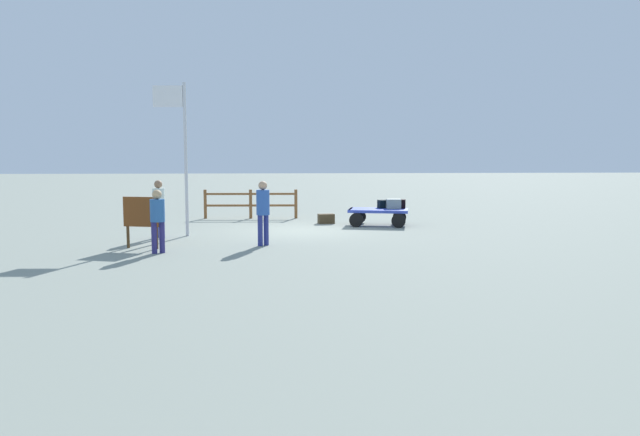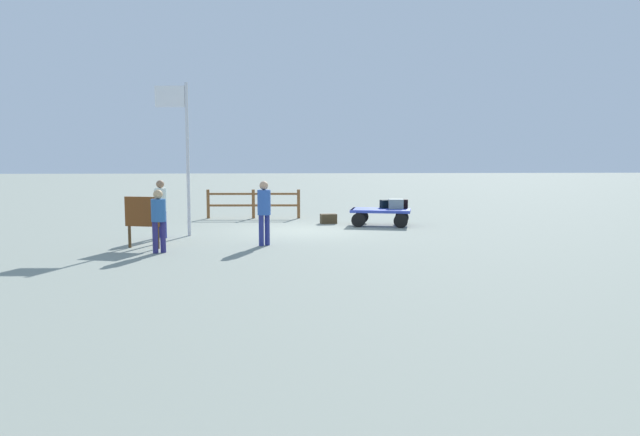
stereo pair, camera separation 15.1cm
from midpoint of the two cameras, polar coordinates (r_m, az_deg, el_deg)
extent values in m
plane|color=gray|center=(20.13, -1.99, -1.18)|extent=(120.00, 120.00, 0.00)
cube|color=#3246B7|center=(21.55, 5.33, 0.72)|extent=(2.29, 1.58, 0.10)
cube|color=#3246B7|center=(21.64, 2.71, 0.76)|extent=(0.32, 1.08, 0.10)
cylinder|color=black|center=(21.05, 3.24, -0.20)|extent=(0.50, 0.22, 0.49)
cylinder|color=black|center=(22.23, 3.54, 0.13)|extent=(0.50, 0.22, 0.49)
cylinder|color=black|center=(20.96, 7.22, -0.26)|extent=(0.50, 0.22, 0.49)
cylinder|color=black|center=(22.14, 7.31, 0.07)|extent=(0.50, 0.22, 0.49)
cube|color=gray|center=(21.72, 6.76, 1.33)|extent=(0.52, 0.38, 0.34)
cube|color=black|center=(21.93, 7.21, 1.34)|extent=(0.56, 0.41, 0.32)
cube|color=black|center=(22.02, 6.01, 1.33)|extent=(0.58, 0.42, 0.29)
cube|color=#41331E|center=(22.09, 0.39, -0.07)|extent=(0.62, 0.41, 0.36)
cylinder|color=navy|center=(16.88, -5.36, -1.13)|extent=(0.14, 0.14, 0.86)
cylinder|color=navy|center=(16.77, -5.92, -1.19)|extent=(0.14, 0.14, 0.86)
cylinder|color=#2E58AD|center=(16.74, -5.67, 1.47)|extent=(0.51, 0.51, 0.69)
sphere|color=tan|center=(16.71, -5.68, 3.07)|extent=(0.24, 0.24, 0.24)
cylinder|color=navy|center=(16.06, -14.95, -1.76)|extent=(0.14, 0.14, 0.81)
cylinder|color=navy|center=(16.01, -15.64, -1.81)|extent=(0.14, 0.14, 0.81)
cylinder|color=#2B5D9C|center=(15.95, -15.36, 0.69)|extent=(0.50, 0.50, 0.58)
sphere|color=tan|center=(15.92, -15.40, 2.15)|extent=(0.24, 0.24, 0.24)
cylinder|color=navy|center=(18.84, -14.88, -0.63)|extent=(0.14, 0.14, 0.81)
cylinder|color=navy|center=(18.93, -15.41, -0.61)|extent=(0.14, 0.14, 0.81)
cylinder|color=silver|center=(18.81, -15.21, 1.67)|extent=(0.46, 0.46, 0.70)
sphere|color=#926D4F|center=(18.79, -15.25, 3.09)|extent=(0.24, 0.24, 0.24)
cylinder|color=silver|center=(19.10, -12.77, 5.36)|extent=(0.10, 0.10, 4.70)
cube|color=white|center=(19.26, -14.41, 11.06)|extent=(0.91, 0.08, 0.64)
cylinder|color=#4C3319|center=(16.78, -15.41, -1.83)|extent=(0.08, 0.08, 0.59)
cylinder|color=#4C3319|center=(17.17, -17.90, -1.73)|extent=(0.08, 0.08, 0.59)
cube|color=brown|center=(16.89, -16.74, 0.56)|extent=(1.02, 0.32, 0.80)
cylinder|color=brown|center=(23.89, -2.47, 1.34)|extent=(0.12, 0.12, 1.14)
cylinder|color=brown|center=(23.99, -6.74, 1.32)|extent=(0.12, 0.12, 1.14)
cylinder|color=brown|center=(24.23, -10.95, 1.30)|extent=(0.12, 0.12, 1.14)
cube|color=brown|center=(23.97, -6.75, 2.27)|extent=(3.57, 0.23, 0.08)
cube|color=brown|center=(24.00, -6.74, 1.18)|extent=(3.57, 0.23, 0.08)
camera|label=1|loc=(0.08, -90.31, -0.03)|focal=33.91mm
camera|label=2|loc=(0.08, 89.69, 0.03)|focal=33.91mm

